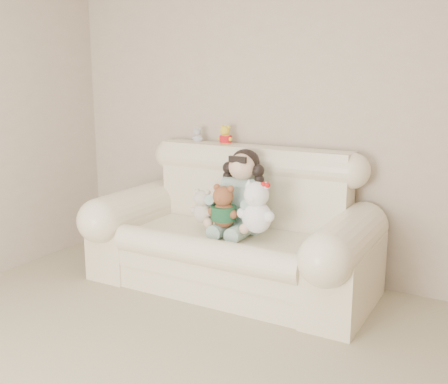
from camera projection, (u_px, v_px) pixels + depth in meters
wall_back at (322, 112)px, 3.97m from camera, size 4.50×0.00×4.50m
sofa at (231, 220)px, 3.95m from camera, size 2.10×0.95×1.03m
seated_child at (242, 190)px, 3.95m from camera, size 0.43×0.50×0.63m
brown_teddy at (224, 202)px, 3.80m from camera, size 0.24×0.19×0.37m
white_cat at (257, 202)px, 3.67m from camera, size 0.29×0.23×0.44m
cream_teddy at (203, 203)px, 3.92m from camera, size 0.20×0.15×0.30m
yellow_mini_bear at (226, 134)px, 4.26m from camera, size 0.14×0.12×0.20m
grey_mini_plush at (198, 134)px, 4.39m from camera, size 0.12×0.10×0.16m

